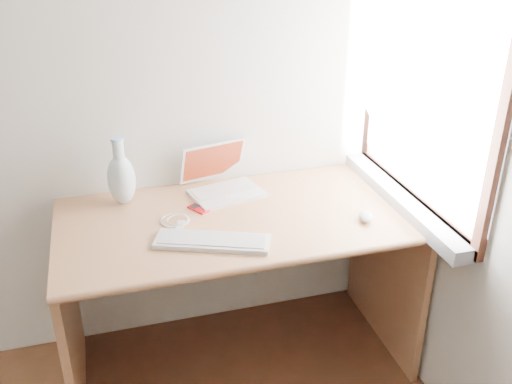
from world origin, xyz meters
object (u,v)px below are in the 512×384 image
object	(u,v)px
external_keyboard	(212,241)
desk	(234,251)
vase	(121,178)
laptop	(224,181)

from	to	relation	value
external_keyboard	desk	bearing A→B (deg)	83.61
vase	desk	bearing A→B (deg)	-19.09
laptop	vase	size ratio (longest dim) A/B	1.15
laptop	external_keyboard	world-z (taller)	laptop
desk	vase	size ratio (longest dim) A/B	4.93
desk	laptop	bearing A→B (deg)	90.17
vase	laptop	bearing A→B (deg)	-0.31
desk	external_keyboard	size ratio (longest dim) A/B	3.28
desk	laptop	size ratio (longest dim) A/B	4.29
laptop	external_keyboard	bearing A→B (deg)	-121.91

